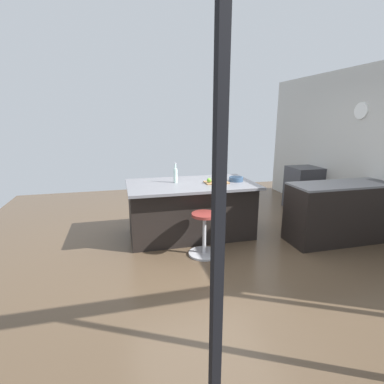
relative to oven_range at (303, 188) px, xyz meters
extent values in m
plane|color=brown|center=(2.46, 1.14, -0.44)|extent=(7.59, 7.59, 0.00)
cube|color=black|center=(3.32, 4.06, 0.87)|extent=(0.05, 0.06, 2.47)
cube|color=beige|center=(-0.35, 1.14, 0.93)|extent=(0.12, 5.84, 2.74)
cylinder|color=white|center=(-0.28, 0.98, 1.55)|extent=(0.03, 0.28, 0.28)
cube|color=black|center=(0.00, 1.62, 0.00)|extent=(2.55, 0.60, 0.89)
cube|color=slate|center=(0.00, 1.62, 0.46)|extent=(2.55, 0.60, 0.03)
cylinder|color=#B7B7BC|center=(-0.32, 1.47, 0.61)|extent=(0.02, 0.02, 0.28)
cube|color=#38383D|center=(0.00, 0.00, 0.00)|extent=(0.60, 0.60, 0.89)
cube|color=black|center=(0.00, 0.30, -0.04)|extent=(0.44, 0.01, 0.32)
cube|color=black|center=(2.66, 0.84, -0.02)|extent=(1.93, 0.95, 0.84)
cube|color=slate|center=(2.66, 0.89, 0.42)|extent=(1.99, 1.15, 0.04)
cylinder|color=#B7B7BC|center=(2.65, 1.60, -0.43)|extent=(0.44, 0.44, 0.03)
cylinder|color=#B7B7BC|center=(2.65, 1.60, -0.15)|extent=(0.05, 0.05, 0.55)
cylinder|color=maroon|center=(2.65, 1.60, 0.15)|extent=(0.36, 0.36, 0.04)
cube|color=olive|center=(2.27, 0.98, 0.45)|extent=(0.36, 0.24, 0.02)
sphere|color=#609E2D|center=(2.40, 1.00, 0.50)|extent=(0.07, 0.07, 0.07)
sphere|color=red|center=(2.28, 0.99, 0.49)|extent=(0.07, 0.07, 0.07)
cylinder|color=silver|center=(2.89, 0.79, 0.55)|extent=(0.06, 0.06, 0.22)
cylinder|color=silver|center=(2.89, 0.79, 0.70)|extent=(0.03, 0.03, 0.08)
cylinder|color=#B7B7BC|center=(2.89, 0.79, 0.74)|extent=(0.03, 0.03, 0.02)
cylinder|color=#334C6B|center=(1.92, 0.93, 0.47)|extent=(0.23, 0.23, 0.07)
cylinder|color=#192635|center=(1.92, 0.93, 0.49)|extent=(0.19, 0.19, 0.04)
camera|label=1|loc=(3.75, 5.26, 1.43)|focal=27.49mm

